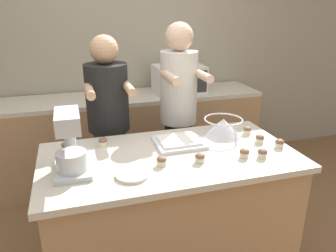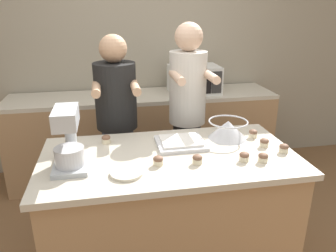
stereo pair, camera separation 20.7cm
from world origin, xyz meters
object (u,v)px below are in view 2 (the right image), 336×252
object	(u,v)px
baking_tray	(181,142)
small_plate	(127,173)
cupcake_0	(263,157)
cupcake_8	(264,142)
cupcake_2	(67,148)
cupcake_3	(70,142)
microwave_oven	(194,79)
cupcake_7	(284,148)
stand_mixer	(69,142)
cupcake_1	(158,161)
person_right	(187,118)
cupcake_4	(253,133)
cupcake_5	(106,139)
cupcake_9	(244,157)
mixing_bowl	(228,129)
cupcake_6	(197,159)
person_left	(118,130)

from	to	relation	value
baking_tray	small_plate	size ratio (longest dim) A/B	1.75
cupcake_0	cupcake_8	bearing A→B (deg)	62.78
cupcake_2	cupcake_3	world-z (taller)	same
microwave_oven	cupcake_7	xyz separation A→B (m)	(0.19, -1.57, -0.13)
stand_mixer	cupcake_1	distance (m)	0.53
person_right	cupcake_3	bearing A→B (deg)	-154.86
small_plate	cupcake_4	bearing A→B (deg)	22.22
cupcake_4	cupcake_5	world-z (taller)	same
baking_tray	cupcake_7	xyz separation A→B (m)	(0.63, -0.25, 0.01)
cupcake_9	microwave_oven	bearing A→B (deg)	85.87
mixing_bowl	cupcake_9	bearing A→B (deg)	-94.55
cupcake_0	stand_mixer	bearing A→B (deg)	172.47
cupcake_3	cupcake_8	distance (m)	1.32
small_plate	cupcake_7	distance (m)	1.03
stand_mixer	small_plate	world-z (taller)	stand_mixer
cupcake_7	cupcake_4	bearing A→B (deg)	107.38
microwave_oven	cupcake_6	bearing A→B (deg)	-104.23
cupcake_4	person_left	bearing A→B (deg)	151.35
cupcake_3	cupcake_9	distance (m)	1.16
small_plate	cupcake_2	size ratio (longest dim) A/B	3.09
stand_mixer	cupcake_9	bearing A→B (deg)	-6.45
person_left	cupcake_6	size ratio (longest dim) A/B	26.73
microwave_oven	cupcake_8	xyz separation A→B (m)	(0.10, -1.45, -0.13)
person_right	cupcake_5	world-z (taller)	person_right
cupcake_4	cupcake_5	distance (m)	1.05
person_left	cupcake_1	bearing A→B (deg)	-75.76
stand_mixer	cupcake_6	size ratio (longest dim) A/B	6.03
person_left	cupcake_7	size ratio (longest dim) A/B	26.73
cupcake_5	cupcake_4	bearing A→B (deg)	-5.03
small_plate	cupcake_1	xyz separation A→B (m)	(0.19, 0.08, 0.02)
microwave_oven	cupcake_9	world-z (taller)	microwave_oven
small_plate	cupcake_7	size ratio (longest dim) A/B	3.09
person_right	cupcake_9	size ratio (longest dim) A/B	28.08
microwave_oven	cupcake_2	bearing A→B (deg)	-132.71
cupcake_1	cupcake_4	xyz separation A→B (m)	(0.74, 0.30, 0.00)
stand_mixer	cupcake_7	world-z (taller)	stand_mixer
cupcake_0	cupcake_8	xyz separation A→B (m)	(0.11, 0.22, 0.00)
mixing_bowl	baking_tray	distance (m)	0.37
person_right	cupcake_9	bearing A→B (deg)	-80.53
stand_mixer	cupcake_0	bearing A→B (deg)	-7.53
baking_tray	cupcake_2	world-z (taller)	cupcake_2
cupcake_9	cupcake_7	bearing A→B (deg)	12.85
small_plate	cupcake_1	size ratio (longest dim) A/B	3.09
cupcake_4	cupcake_9	distance (m)	0.41
cupcake_3	baking_tray	bearing A→B (deg)	-8.95
mixing_bowl	microwave_oven	bearing A→B (deg)	86.00
mixing_bowl	cupcake_3	xyz separation A→B (m)	(-1.10, 0.06, -0.04)
person_right	baking_tray	size ratio (longest dim) A/B	5.20
cupcake_4	cupcake_8	world-z (taller)	same
microwave_oven	person_right	bearing A→B (deg)	-108.87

